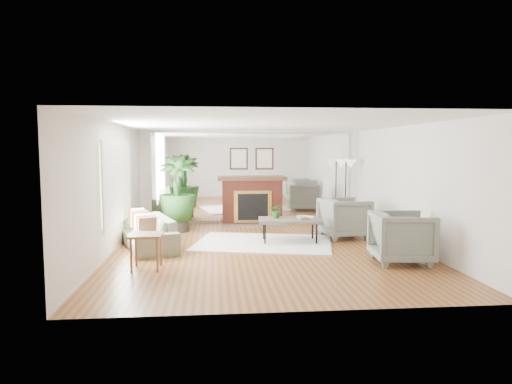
{
  "coord_description": "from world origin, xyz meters",
  "views": [
    {
      "loc": [
        -1.02,
        -8.91,
        2.01
      ],
      "look_at": [
        -0.14,
        0.6,
        1.11
      ],
      "focal_mm": 32.0,
      "sensor_mm": 36.0,
      "label": 1
    }
  ],
  "objects": [
    {
      "name": "side_table",
      "position": [
        -2.16,
        -1.28,
        0.5
      ],
      "size": [
        0.54,
        0.54,
        0.6
      ],
      "rotation": [
        0.0,
        0.0,
        -0.02
      ],
      "color": "brown",
      "rests_on": "ground"
    },
    {
      "name": "wall_left",
      "position": [
        -2.99,
        0.0,
        1.25
      ],
      "size": [
        0.02,
        7.0,
        2.5
      ],
      "primitive_type": "cube",
      "color": "silver",
      "rests_on": "ground"
    },
    {
      "name": "coffee_table",
      "position": [
        0.59,
        0.66,
        0.48
      ],
      "size": [
        1.34,
        0.83,
        0.52
      ],
      "rotation": [
        0.0,
        0.0,
        -0.06
      ],
      "color": "#5D5149",
      "rests_on": "ground"
    },
    {
      "name": "sofa",
      "position": [
        -2.39,
        0.47,
        0.31
      ],
      "size": [
        1.48,
        2.31,
        0.63
      ],
      "primitive_type": "imported",
      "rotation": [
        0.0,
        0.0,
        -1.25
      ],
      "color": "slate",
      "rests_on": "ground"
    },
    {
      "name": "ground",
      "position": [
        0.0,
        0.0,
        0.0
      ],
      "size": [
        7.0,
        7.0,
        0.0
      ],
      "primitive_type": "plane",
      "color": "brown",
      "rests_on": "ground"
    },
    {
      "name": "tabletop_plant",
      "position": [
        0.33,
        0.8,
        0.69
      ],
      "size": [
        0.34,
        0.31,
        0.33
      ],
      "primitive_type": "imported",
      "rotation": [
        0.0,
        0.0,
        -0.19
      ],
      "color": "#285720",
      "rests_on": "coffee_table"
    },
    {
      "name": "floor_lamp",
      "position": [
        2.48,
        2.96,
        1.48
      ],
      "size": [
        0.56,
        0.31,
        1.73
      ],
      "color": "black",
      "rests_on": "ground"
    },
    {
      "name": "fruit_bowl",
      "position": [
        0.86,
        0.56,
        0.55
      ],
      "size": [
        0.29,
        0.29,
        0.07
      ],
      "primitive_type": "imported",
      "rotation": [
        0.0,
        0.0,
        0.07
      ],
      "color": "brown",
      "rests_on": "coffee_table"
    },
    {
      "name": "armchair_front",
      "position": [
        2.28,
        -1.24,
        0.45
      ],
      "size": [
        1.08,
        1.06,
        0.91
      ],
      "primitive_type": "imported",
      "rotation": [
        0.0,
        0.0,
        1.48
      ],
      "color": "gray",
      "rests_on": "ground"
    },
    {
      "name": "window_panel",
      "position": [
        -2.96,
        0.4,
        1.35
      ],
      "size": [
        0.04,
        2.4,
        1.5
      ],
      "primitive_type": "cube",
      "color": "#B2E09E",
      "rests_on": "wall_left"
    },
    {
      "name": "fireplace",
      "position": [
        0.0,
        3.26,
        0.66
      ],
      "size": [
        1.85,
        0.83,
        2.05
      ],
      "color": "maroon",
      "rests_on": "ground"
    },
    {
      "name": "book",
      "position": [
        0.92,
        0.76,
        0.53
      ],
      "size": [
        0.24,
        0.31,
        0.02
      ],
      "primitive_type": "imported",
      "rotation": [
        0.0,
        0.0,
        -0.12
      ],
      "color": "brown",
      "rests_on": "coffee_table"
    },
    {
      "name": "mirror_panel",
      "position": [
        0.0,
        3.47,
        1.25
      ],
      "size": [
        5.4,
        0.04,
        2.4
      ],
      "primitive_type": "cube",
      "color": "silver",
      "rests_on": "wall_back"
    },
    {
      "name": "wall_back",
      "position": [
        0.0,
        3.49,
        1.25
      ],
      "size": [
        6.0,
        0.02,
        2.5
      ],
      "primitive_type": "cube",
      "color": "silver",
      "rests_on": "ground"
    },
    {
      "name": "area_rug",
      "position": [
        0.02,
        0.61,
        0.02
      ],
      "size": [
        3.2,
        2.6,
        0.03
      ],
      "primitive_type": "cube",
      "rotation": [
        0.0,
        0.0,
        -0.22
      ],
      "color": "white",
      "rests_on": "ground"
    },
    {
      "name": "potted_ficus",
      "position": [
        -1.91,
        2.22,
        0.99
      ],
      "size": [
        1.0,
        1.0,
        1.86
      ],
      "color": "#29241E",
      "rests_on": "ground"
    },
    {
      "name": "armchair_back",
      "position": [
        1.93,
        1.11,
        0.45
      ],
      "size": [
        1.14,
        1.11,
        0.91
      ],
      "primitive_type": "imported",
      "rotation": [
        0.0,
        0.0,
        1.73
      ],
      "color": "gray",
      "rests_on": "ground"
    },
    {
      "name": "wall_right",
      "position": [
        2.99,
        0.0,
        1.25
      ],
      "size": [
        0.02,
        7.0,
        2.5
      ],
      "primitive_type": "cube",
      "color": "silver",
      "rests_on": "ground"
    }
  ]
}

